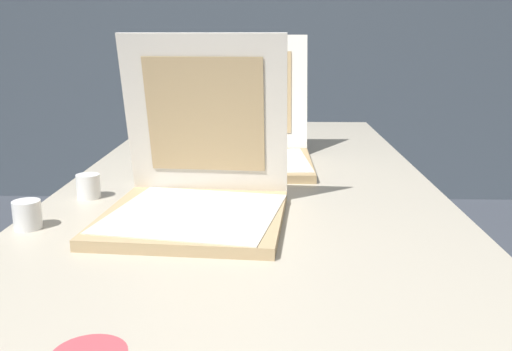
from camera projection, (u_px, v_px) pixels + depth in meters
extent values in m
cube|color=#4C5660|center=(264.00, 5.00, 3.66)|extent=(10.00, 0.10, 2.60)
cube|color=#BCB29E|center=(250.00, 189.00, 1.43)|extent=(0.93, 2.09, 0.03)
cylinder|color=gray|center=(169.00, 210.00, 2.48)|extent=(0.04, 0.04, 0.71)
cylinder|color=gray|center=(348.00, 212.00, 2.46)|extent=(0.04, 0.04, 0.71)
cube|color=tan|center=(193.00, 218.00, 1.13)|extent=(0.39, 0.39, 0.02)
cube|color=silver|center=(195.00, 212.00, 1.12)|extent=(0.37, 0.37, 0.00)
cube|color=silver|center=(205.00, 116.00, 1.22)|extent=(0.36, 0.11, 0.35)
cube|color=tan|center=(205.00, 116.00, 1.21)|extent=(0.26, 0.07, 0.25)
cube|color=tan|center=(248.00, 164.00, 1.60)|extent=(0.36, 0.36, 0.02)
cube|color=silver|center=(252.00, 160.00, 1.59)|extent=(0.33, 0.33, 0.00)
cube|color=silver|center=(250.00, 91.00, 1.77)|extent=(0.36, 0.10, 0.35)
cube|color=tan|center=(250.00, 92.00, 1.76)|extent=(0.26, 0.07, 0.25)
cylinder|color=white|center=(27.00, 215.00, 1.09)|extent=(0.05, 0.05, 0.06)
cylinder|color=white|center=(149.00, 171.00, 1.44)|extent=(0.05, 0.05, 0.06)
cylinder|color=white|center=(174.00, 145.00, 1.77)|extent=(0.05, 0.05, 0.06)
cylinder|color=white|center=(88.00, 186.00, 1.30)|extent=(0.05, 0.05, 0.06)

